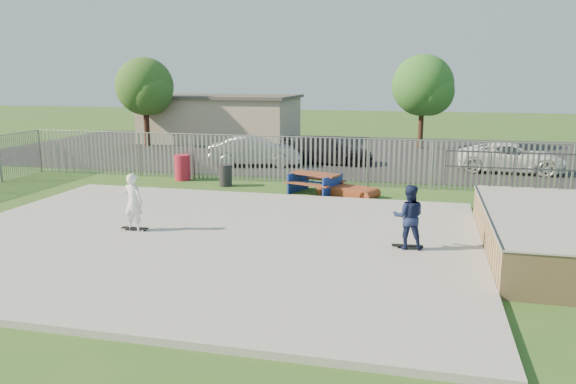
% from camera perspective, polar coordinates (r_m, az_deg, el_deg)
% --- Properties ---
extents(ground, '(120.00, 120.00, 0.00)m').
position_cam_1_polar(ground, '(15.92, -8.51, -4.98)').
color(ground, '#2F5A1E').
rests_on(ground, ground).
extents(concrete_slab, '(15.00, 12.00, 0.15)m').
position_cam_1_polar(concrete_slab, '(15.89, -8.52, -4.72)').
color(concrete_slab, '#989893').
rests_on(concrete_slab, ground).
extents(quarter_pipe, '(5.50, 7.05, 2.19)m').
position_cam_1_polar(quarter_pipe, '(16.06, 26.40, -3.88)').
color(quarter_pipe, tan).
rests_on(quarter_pipe, ground).
extents(fence, '(26.04, 16.02, 2.00)m').
position_cam_1_polar(fence, '(19.61, -0.84, 1.35)').
color(fence, gray).
rests_on(fence, ground).
extents(picnic_table, '(2.33, 2.13, 0.80)m').
position_cam_1_polar(picnic_table, '(21.99, 2.76, 0.91)').
color(picnic_table, brown).
rests_on(picnic_table, ground).
extents(funbox, '(2.13, 1.62, 0.38)m').
position_cam_1_polar(funbox, '(21.55, 6.14, 0.04)').
color(funbox, brown).
rests_on(funbox, ground).
extents(trash_bin_red, '(0.67, 0.67, 1.12)m').
position_cam_1_polar(trash_bin_red, '(25.17, -10.69, 2.45)').
color(trash_bin_red, '#AC1A30').
rests_on(trash_bin_red, ground).
extents(trash_bin_grey, '(0.54, 0.54, 0.90)m').
position_cam_1_polar(trash_bin_grey, '(23.58, -6.38, 1.69)').
color(trash_bin_grey, black).
rests_on(trash_bin_grey, ground).
extents(parking_lot, '(40.00, 18.00, 0.02)m').
position_cam_1_polar(parking_lot, '(33.90, 3.67, 4.07)').
color(parking_lot, black).
rests_on(parking_lot, ground).
extents(car_silver, '(4.81, 2.61, 1.50)m').
position_cam_1_polar(car_silver, '(28.60, -3.34, 4.17)').
color(car_silver, '#B5B5BA').
rests_on(car_silver, parking_lot).
extents(car_dark, '(4.84, 2.07, 1.39)m').
position_cam_1_polar(car_dark, '(29.42, 4.05, 4.26)').
color(car_dark, black).
rests_on(car_dark, parking_lot).
extents(car_white, '(5.09, 2.57, 1.38)m').
position_cam_1_polar(car_white, '(28.73, 21.76, 3.26)').
color(car_white, white).
rests_on(car_white, parking_lot).
extents(building, '(10.40, 6.40, 3.20)m').
position_cam_1_polar(building, '(39.69, -6.80, 7.46)').
color(building, '#B6A88C').
rests_on(building, ground).
extents(tree_left, '(3.69, 3.69, 5.70)m').
position_cam_1_polar(tree_left, '(37.75, -14.36, 10.34)').
color(tree_left, '#3E2219').
rests_on(tree_left, ground).
extents(tree_mid, '(3.78, 3.78, 5.83)m').
position_cam_1_polar(tree_mid, '(36.20, 13.53, 10.48)').
color(tree_mid, '#3C2618').
rests_on(tree_mid, ground).
extents(skateboard_a, '(0.81, 0.26, 0.08)m').
position_cam_1_polar(skateboard_a, '(14.96, 12.03, -5.45)').
color(skateboard_a, black).
rests_on(skateboard_a, concrete_slab).
extents(skateboard_b, '(0.81, 0.23, 0.08)m').
position_cam_1_polar(skateboard_b, '(16.88, -15.30, -3.63)').
color(skateboard_b, black).
rests_on(skateboard_b, concrete_slab).
extents(skater_navy, '(0.86, 0.69, 1.67)m').
position_cam_1_polar(skater_navy, '(14.75, 12.16, -2.48)').
color(skater_navy, '#151E41').
rests_on(skater_navy, concrete_slab).
extents(skater_white, '(0.66, 0.48, 1.67)m').
position_cam_1_polar(skater_white, '(16.69, -15.44, -0.99)').
color(skater_white, white).
rests_on(skater_white, concrete_slab).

